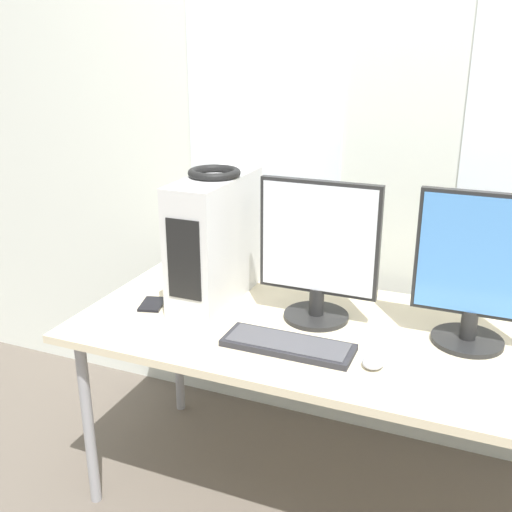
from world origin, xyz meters
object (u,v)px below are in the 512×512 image
Objects in this scene: pc_tower at (216,239)px; headphones at (214,173)px; mouse at (373,362)px; monitor_right_near at (476,271)px; keyboard at (288,345)px; monitor_main at (318,252)px; cell_phone at (152,304)px.

headphones is at bearing 90.00° from pc_tower.
pc_tower reaches higher than mouse.
monitor_right_near reaches higher than headphones.
pc_tower is 0.75m from mouse.
monitor_right_near is at bearing 26.11° from keyboard.
monitor_main reaches higher than cell_phone.
pc_tower is at bearing 156.57° from mouse.
monitor_right_near reaches higher than cell_phone.
keyboard is 3.01× the size of cell_phone.
headphones is 0.38× the size of monitor_right_near.
monitor_right_near reaches higher than keyboard.
pc_tower is 3.51× the size of cell_phone.
keyboard is (-0.02, -0.24, -0.24)m from monitor_main.
mouse reaches higher than keyboard.
monitor_main reaches higher than keyboard.
cell_phone is (-0.19, -0.16, -0.23)m from pc_tower.
mouse is at bearing -24.21° from cell_phone.
pc_tower is 1.16× the size of keyboard.
mouse is (0.26, -0.25, -0.23)m from monitor_main.
headphones is at bearing 24.59° from cell_phone.
headphones is 0.85m from mouse.
pc_tower is 0.40m from monitor_main.
cell_phone is at bearing -172.74° from monitor_right_near.
headphones is at bearing 144.28° from keyboard.
monitor_main is at bearing 135.35° from mouse.
headphones reaches higher than keyboard.
cell_phone is (-0.57, 0.12, -0.01)m from keyboard.
pc_tower is at bearing 24.44° from cell_phone.
monitor_main is (0.40, -0.03, 0.02)m from pc_tower.
mouse is at bearing -2.04° from keyboard.
monitor_main is at bearing -4.63° from headphones.
monitor_main is at bearing -178.62° from monitor_right_near.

